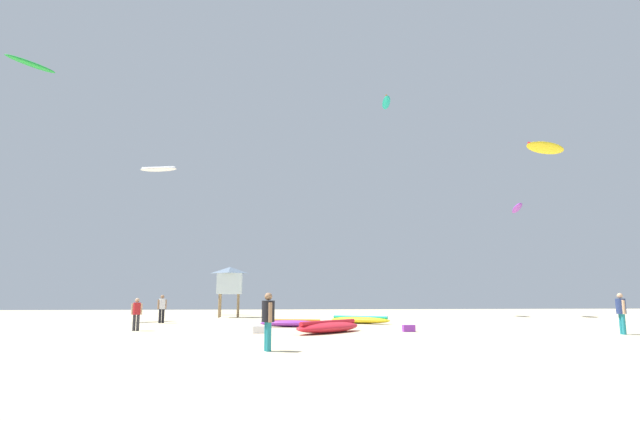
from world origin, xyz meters
name	(u,v)px	position (x,y,z in m)	size (l,w,h in m)	color
ground_plane	(408,363)	(0.00, 0.00, 0.00)	(120.00, 120.00, 0.00)	beige
person_foreground	(268,317)	(-3.42, 3.13, 1.01)	(0.39, 0.56, 1.73)	teal
person_midground	(162,307)	(-10.00, 21.55, 1.04)	(0.52, 0.40, 1.77)	black
person_left	(621,310)	(12.10, 8.65, 1.05)	(0.41, 0.59, 1.79)	teal
person_right	(137,312)	(-9.71, 13.60, 0.92)	(0.52, 0.36, 1.57)	#2D2D33
kite_grounded_near	(360,320)	(2.44, 19.39, 0.23)	(3.88, 3.31, 0.49)	yellow
kite_grounded_mid	(291,323)	(-2.02, 16.08, 0.20)	(3.64, 1.86, 0.45)	purple
kite_grounded_far	(329,327)	(-0.55, 11.20, 0.27)	(4.07, 4.39, 0.59)	red
lifeguard_tower	(230,280)	(-6.37, 31.12, 3.05)	(2.30, 2.30, 4.15)	#8C704C
cooler_box	(259,330)	(-3.73, 11.26, 0.16)	(0.56, 0.36, 0.32)	white
gear_bag	(409,328)	(3.29, 11.47, 0.16)	(0.56, 0.36, 0.32)	purple
kite_aloft_0	(546,148)	(19.72, 26.50, 13.99)	(4.37, 2.48, 1.03)	yellow
kite_aloft_1	(517,208)	(18.71, 30.03, 9.45)	(2.50, 3.79, 0.89)	purple
kite_aloft_2	(31,64)	(-21.19, 25.45, 18.86)	(3.24, 3.58, 0.64)	green
kite_aloft_3	(158,169)	(-14.20, 38.63, 14.27)	(3.92, 1.88, 0.47)	white
kite_aloft_4	(386,103)	(7.80, 32.99, 20.01)	(1.66, 3.34, 0.76)	#19B29E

